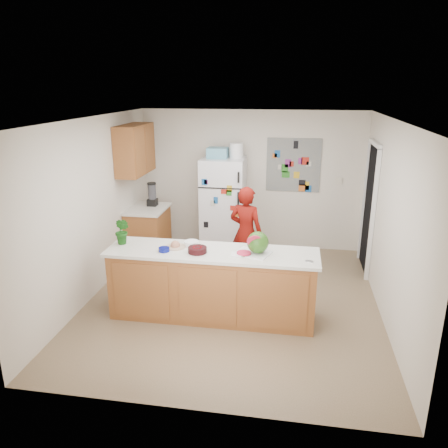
% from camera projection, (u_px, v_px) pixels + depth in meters
% --- Properties ---
extents(floor, '(4.00, 4.50, 0.02)m').
position_uv_depth(floor, '(233.00, 300.00, 6.21)').
color(floor, brown).
rests_on(floor, ground).
extents(wall_back, '(4.00, 0.02, 2.50)m').
position_uv_depth(wall_back, '(251.00, 180.00, 7.95)').
color(wall_back, beige).
rests_on(wall_back, ground).
extents(wall_left, '(0.02, 4.50, 2.50)m').
position_uv_depth(wall_left, '(92.00, 209.00, 6.13)').
color(wall_left, beige).
rests_on(wall_left, ground).
extents(wall_right, '(0.02, 4.50, 2.50)m').
position_uv_depth(wall_right, '(391.00, 223.00, 5.51)').
color(wall_right, beige).
rests_on(wall_right, ground).
extents(ceiling, '(4.00, 4.50, 0.02)m').
position_uv_depth(ceiling, '(234.00, 119.00, 5.44)').
color(ceiling, white).
rests_on(ceiling, wall_back).
extents(doorway, '(0.03, 0.85, 2.04)m').
position_uv_depth(doorway, '(370.00, 209.00, 6.95)').
color(doorway, black).
rests_on(doorway, ground).
extents(peninsula_base, '(2.60, 0.62, 0.88)m').
position_uv_depth(peninsula_base, '(212.00, 285.00, 5.63)').
color(peninsula_base, brown).
rests_on(peninsula_base, floor).
extents(peninsula_top, '(2.68, 0.70, 0.04)m').
position_uv_depth(peninsula_top, '(212.00, 252.00, 5.49)').
color(peninsula_top, silver).
rests_on(peninsula_top, peninsula_base).
extents(side_counter_base, '(0.60, 0.80, 0.86)m').
position_uv_depth(side_counter_base, '(148.00, 234.00, 7.60)').
color(side_counter_base, brown).
rests_on(side_counter_base, floor).
extents(side_counter_top, '(0.64, 0.84, 0.04)m').
position_uv_depth(side_counter_top, '(147.00, 209.00, 7.47)').
color(side_counter_top, silver).
rests_on(side_counter_top, side_counter_base).
extents(upper_cabinets, '(0.35, 1.00, 0.80)m').
position_uv_depth(upper_cabinets, '(135.00, 149.00, 7.13)').
color(upper_cabinets, brown).
rests_on(upper_cabinets, wall_left).
extents(refrigerator, '(0.75, 0.70, 1.70)m').
position_uv_depth(refrigerator, '(223.00, 206.00, 7.78)').
color(refrigerator, silver).
rests_on(refrigerator, floor).
extents(fridge_top_bin, '(0.35, 0.28, 0.18)m').
position_uv_depth(fridge_top_bin, '(218.00, 153.00, 7.51)').
color(fridge_top_bin, '#5999B2').
rests_on(fridge_top_bin, refrigerator).
extents(photo_collage, '(0.95, 0.01, 0.95)m').
position_uv_depth(photo_collage, '(293.00, 165.00, 7.72)').
color(photo_collage, slate).
rests_on(photo_collage, wall_back).
extents(person, '(0.61, 0.49, 1.47)m').
position_uv_depth(person, '(246.00, 233.00, 6.73)').
color(person, '#690D08').
rests_on(person, floor).
extents(blender_appliance, '(0.14, 0.14, 0.38)m').
position_uv_depth(blender_appliance, '(152.00, 195.00, 7.55)').
color(blender_appliance, black).
rests_on(blender_appliance, side_counter_top).
extents(cutting_board, '(0.49, 0.43, 0.01)m').
position_uv_depth(cutting_board, '(253.00, 253.00, 5.39)').
color(cutting_board, white).
rests_on(cutting_board, peninsula_top).
extents(watermelon, '(0.27, 0.27, 0.27)m').
position_uv_depth(watermelon, '(258.00, 242.00, 5.36)').
color(watermelon, '#1A530E').
rests_on(watermelon, cutting_board).
extents(watermelon_slice, '(0.18, 0.18, 0.02)m').
position_uv_depth(watermelon_slice, '(244.00, 253.00, 5.35)').
color(watermelon_slice, red).
rests_on(watermelon_slice, cutting_board).
extents(cherry_bowl, '(0.24, 0.24, 0.07)m').
position_uv_depth(cherry_bowl, '(197.00, 250.00, 5.42)').
color(cherry_bowl, black).
rests_on(cherry_bowl, peninsula_top).
extents(white_bowl, '(0.20, 0.20, 0.06)m').
position_uv_depth(white_bowl, '(192.00, 243.00, 5.66)').
color(white_bowl, silver).
rests_on(white_bowl, peninsula_top).
extents(cobalt_bowl, '(0.15, 0.15, 0.05)m').
position_uv_depth(cobalt_bowl, '(164.00, 249.00, 5.46)').
color(cobalt_bowl, '#060C5F').
rests_on(cobalt_bowl, peninsula_top).
extents(plate, '(0.29, 0.29, 0.02)m').
position_uv_depth(plate, '(175.00, 247.00, 5.60)').
color(plate, '#BFB795').
rests_on(plate, peninsula_top).
extents(paper_towel, '(0.17, 0.16, 0.02)m').
position_uv_depth(paper_towel, '(238.00, 254.00, 5.35)').
color(paper_towel, white).
rests_on(paper_towel, peninsula_top).
extents(keys, '(0.09, 0.06, 0.01)m').
position_uv_depth(keys, '(309.00, 261.00, 5.15)').
color(keys, gray).
rests_on(keys, peninsula_top).
extents(potted_plant, '(0.24, 0.22, 0.36)m').
position_uv_depth(potted_plant, '(122.00, 231.00, 5.66)').
color(potted_plant, '#0E3B0C').
rests_on(potted_plant, peninsula_top).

